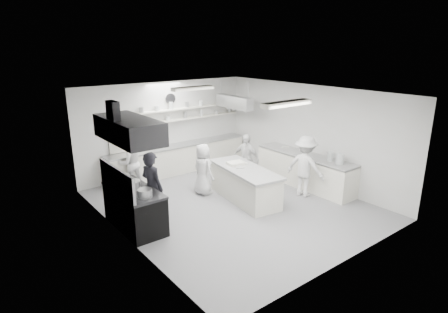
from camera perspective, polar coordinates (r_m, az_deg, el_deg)
floor at (r=10.16m, az=1.25°, el=-7.36°), size 6.00×7.00×0.02m
ceiling at (r=9.35m, az=1.37°, el=9.79°), size 6.00×7.00×0.02m
wall_back at (r=12.48m, az=-8.89°, el=4.32°), size 6.00×0.04×3.00m
wall_front at (r=7.41m, az=18.67°, el=-5.05°), size 6.00×0.04×3.00m
wall_left at (r=8.18m, az=-15.27°, el=-2.69°), size 0.04×7.00×3.00m
wall_right at (r=11.71m, az=12.81°, el=3.29°), size 0.04×7.00×3.00m
stove at (r=9.05m, az=-13.42°, el=-7.80°), size 0.80×1.80×0.90m
exhaust_hood at (r=8.46m, az=-14.28°, el=4.01°), size 0.85×2.00×0.50m
back_counter at (r=12.63m, az=-6.83°, el=-0.33°), size 5.00×0.60×0.92m
shelf_lower at (r=12.66m, az=-5.88°, el=5.77°), size 4.20×0.26×0.04m
shelf_upper at (r=12.60m, az=-5.92°, el=7.33°), size 4.20×0.26×0.04m
pass_through_window at (r=11.92m, az=-14.30°, el=3.17°), size 1.30×0.04×1.00m
wall_clock at (r=12.37m, az=-8.18°, el=8.72°), size 0.32×0.05×0.32m
right_counter at (r=11.61m, az=12.13°, el=-2.08°), size 0.74×3.30×0.94m
pot_rack at (r=12.54m, az=1.53°, el=8.29°), size 0.30×1.60×0.40m
light_fixture_front at (r=8.05m, az=9.54°, el=7.95°), size 1.30×0.25×0.10m
light_fixture_rear at (r=10.80m, az=-4.76°, el=10.30°), size 1.30×0.25×0.10m
prep_island at (r=10.35m, az=3.17°, el=-4.30°), size 1.18×2.42×0.86m
stove_pot at (r=8.84m, az=-13.71°, el=-4.34°), size 0.35×0.35×0.24m
cook_stove at (r=9.02m, az=-10.86°, el=-4.73°), size 0.57×0.73×1.77m
cook_back at (r=11.42m, az=-14.07°, el=-0.92°), size 0.80×0.65×1.55m
cook_island_left at (r=10.64m, az=-3.23°, el=-1.95°), size 0.54×0.76×1.47m
cook_island_right at (r=11.49m, az=3.35°, el=-0.34°), size 0.62×0.98×1.55m
cook_right at (r=10.69m, az=12.26°, el=-1.49°), size 0.87×1.23×1.74m
bowl_island_a at (r=10.27m, az=2.38°, el=-1.74°), size 0.32×0.32×0.06m
bowl_island_b at (r=10.57m, az=3.04°, el=-1.18°), size 0.26×0.26×0.07m
bowl_right at (r=12.11m, az=9.28°, el=1.31°), size 0.25×0.25×0.05m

